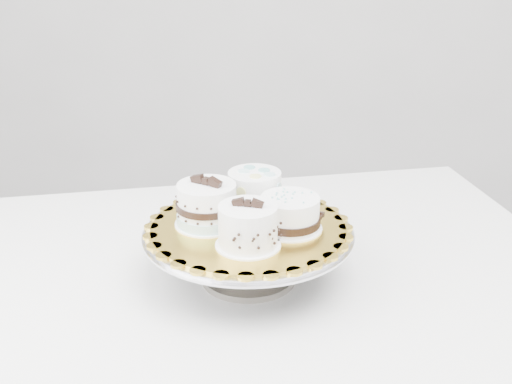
{
  "coord_description": "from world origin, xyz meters",
  "views": [
    {
      "loc": [
        -0.07,
        -1.02,
        1.35
      ],
      "look_at": [
        -0.08,
        0.01,
        0.92
      ],
      "focal_mm": 45.0,
      "sensor_mm": 36.0,
      "label": 1
    }
  ],
  "objects_px": {
    "cake_banded": "(207,206)",
    "cake_dots": "(255,190)",
    "table": "(239,297)",
    "cake_board": "(248,227)",
    "cake_stand": "(248,245)",
    "cake_ribbon": "(290,214)",
    "cake_swirl": "(248,227)"
  },
  "relations": [
    {
      "from": "cake_stand",
      "to": "cake_banded",
      "type": "xyz_separation_m",
      "value": [
        -0.07,
        0.01,
        0.07
      ]
    },
    {
      "from": "cake_banded",
      "to": "cake_ribbon",
      "type": "height_order",
      "value": "cake_banded"
    },
    {
      "from": "cake_stand",
      "to": "cake_dots",
      "type": "height_order",
      "value": "cake_dots"
    },
    {
      "from": "cake_dots",
      "to": "cake_stand",
      "type": "bearing_deg",
      "value": -97.98
    },
    {
      "from": "cake_stand",
      "to": "cake_board",
      "type": "xyz_separation_m",
      "value": [
        0.0,
        -0.0,
        0.03
      ]
    },
    {
      "from": "table",
      "to": "cake_board",
      "type": "height_order",
      "value": "cake_board"
    },
    {
      "from": "cake_swirl",
      "to": "cake_dots",
      "type": "bearing_deg",
      "value": 98.41
    },
    {
      "from": "table",
      "to": "cake_stand",
      "type": "distance_m",
      "value": 0.15
    },
    {
      "from": "cake_stand",
      "to": "cake_swirl",
      "type": "relative_size",
      "value": 3.25
    },
    {
      "from": "cake_banded",
      "to": "cake_dots",
      "type": "xyz_separation_m",
      "value": [
        0.08,
        0.07,
        0.0
      ]
    },
    {
      "from": "cake_swirl",
      "to": "cake_banded",
      "type": "xyz_separation_m",
      "value": [
        -0.07,
        0.08,
        0.0
      ]
    },
    {
      "from": "cake_ribbon",
      "to": "cake_stand",
      "type": "bearing_deg",
      "value": -165.94
    },
    {
      "from": "cake_stand",
      "to": "cake_board",
      "type": "relative_size",
      "value": 1.09
    },
    {
      "from": "cake_board",
      "to": "cake_ribbon",
      "type": "height_order",
      "value": "cake_ribbon"
    },
    {
      "from": "cake_board",
      "to": "cake_swirl",
      "type": "height_order",
      "value": "cake_swirl"
    },
    {
      "from": "cake_stand",
      "to": "cake_banded",
      "type": "height_order",
      "value": "cake_banded"
    },
    {
      "from": "table",
      "to": "cake_board",
      "type": "relative_size",
      "value": 4.13
    },
    {
      "from": "table",
      "to": "cake_dots",
      "type": "bearing_deg",
      "value": 31.16
    },
    {
      "from": "table",
      "to": "cake_dots",
      "type": "relative_size",
      "value": 11.79
    },
    {
      "from": "table",
      "to": "cake_stand",
      "type": "height_order",
      "value": "cake_stand"
    },
    {
      "from": "cake_swirl",
      "to": "cake_dots",
      "type": "height_order",
      "value": "cake_swirl"
    },
    {
      "from": "cake_dots",
      "to": "cake_board",
      "type": "bearing_deg",
      "value": -97.98
    },
    {
      "from": "table",
      "to": "cake_ribbon",
      "type": "bearing_deg",
      "value": -43.96
    },
    {
      "from": "cake_stand",
      "to": "cake_swirl",
      "type": "bearing_deg",
      "value": -89.06
    },
    {
      "from": "cake_ribbon",
      "to": "cake_swirl",
      "type": "bearing_deg",
      "value": -116.65
    },
    {
      "from": "table",
      "to": "cake_dots",
      "type": "distance_m",
      "value": 0.22
    },
    {
      "from": "cake_stand",
      "to": "cake_dots",
      "type": "relative_size",
      "value": 3.11
    },
    {
      "from": "cake_dots",
      "to": "cake_ribbon",
      "type": "height_order",
      "value": "cake_dots"
    },
    {
      "from": "cake_banded",
      "to": "cake_ribbon",
      "type": "bearing_deg",
      "value": 24.07
    },
    {
      "from": "cake_banded",
      "to": "cake_ribbon",
      "type": "relative_size",
      "value": 1.07
    },
    {
      "from": "cake_stand",
      "to": "cake_ribbon",
      "type": "relative_size",
      "value": 2.81
    },
    {
      "from": "cake_stand",
      "to": "cake_ribbon",
      "type": "distance_m",
      "value": 0.1
    }
  ]
}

